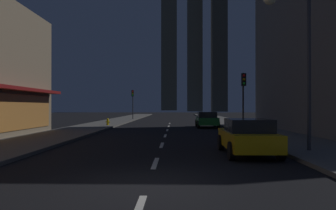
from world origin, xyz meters
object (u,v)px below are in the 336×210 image
at_px(car_parked_far, 207,120).
at_px(traffic_light_far_left, 133,98).
at_px(car_parked_near, 248,136).
at_px(fire_hydrant_far_left, 108,122).
at_px(street_lamp_right, 289,31).
at_px(traffic_light_near_right, 243,89).

relative_size(car_parked_far, traffic_light_far_left, 1.01).
height_order(car_parked_near, car_parked_far, same).
bearing_deg(fire_hydrant_far_left, car_parked_near, -62.39).
bearing_deg(street_lamp_right, traffic_light_far_left, 108.24).
distance_m(fire_hydrant_far_left, traffic_light_far_left, 15.47).
xyz_separation_m(car_parked_near, fire_hydrant_far_left, (-9.50, 18.16, -0.29)).
bearing_deg(car_parked_far, traffic_light_near_right, -75.10).
height_order(car_parked_near, traffic_light_far_left, traffic_light_far_left).
bearing_deg(traffic_light_near_right, fire_hydrant_far_left, 144.18).
relative_size(car_parked_far, traffic_light_near_right, 1.01).
relative_size(car_parked_far, fire_hydrant_far_left, 6.48).
height_order(fire_hydrant_far_left, traffic_light_far_left, traffic_light_far_left).
bearing_deg(traffic_light_far_left, traffic_light_near_right, -64.87).
bearing_deg(car_parked_near, car_parked_far, 90.00).
distance_m(car_parked_near, car_parked_far, 17.07).
bearing_deg(car_parked_near, street_lamp_right, 11.76).
bearing_deg(traffic_light_far_left, car_parked_near, -74.75).
bearing_deg(car_parked_far, traffic_light_far_left, 119.15).
distance_m(traffic_light_near_right, street_lamp_right, 9.75).
distance_m(car_parked_far, fire_hydrant_far_left, 9.57).
bearing_deg(traffic_light_far_left, fire_hydrant_far_left, -91.51).
relative_size(fire_hydrant_far_left, traffic_light_far_left, 0.16).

